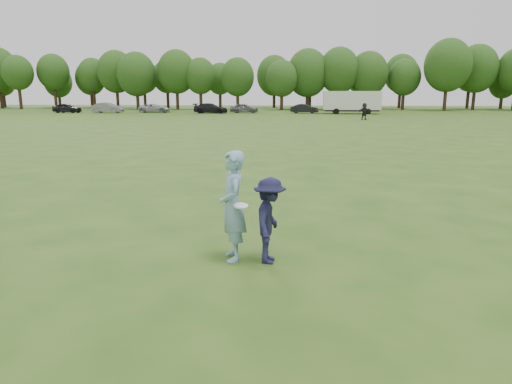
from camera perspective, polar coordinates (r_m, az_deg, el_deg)
ground at (r=8.56m, az=-4.67°, el=-8.90°), size 200.00×200.00×0.00m
thrower at (r=8.46m, az=-2.94°, el=-1.79°), size 0.69×0.87×2.06m
defender at (r=8.37m, az=1.70°, el=-3.58°), size 0.68×1.08×1.60m
player_far_d at (r=53.07m, az=13.40°, el=9.77°), size 1.83×1.23×1.90m
car_a at (r=74.95m, az=-22.55°, el=9.68°), size 4.39×2.15×1.44m
car_b at (r=72.58m, az=-18.07°, el=9.98°), size 4.68×1.79×1.52m
car_c at (r=71.77m, az=-12.54°, el=10.18°), size 4.81×2.47×1.30m
car_d at (r=68.36m, az=-5.70°, el=10.37°), size 5.11×2.34×1.45m
car_e at (r=68.96m, az=-1.48°, el=10.43°), size 4.18×1.75×1.41m
car_f at (r=68.32m, az=6.09°, el=10.32°), size 4.21×1.93×1.34m
field_cone at (r=56.97m, az=24.50°, el=8.35°), size 0.28×0.28×0.30m
disc_in_play at (r=8.19m, az=-1.90°, el=-1.73°), size 0.29×0.29×0.08m
cargo_trailer at (r=67.59m, az=11.86°, el=11.04°), size 9.00×2.75×3.20m
treeline at (r=84.82m, az=6.45°, el=14.49°), size 130.35×18.39×11.74m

